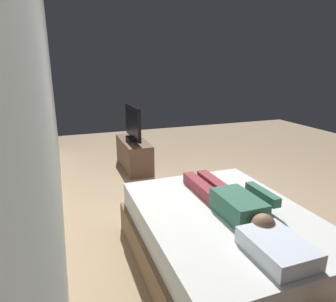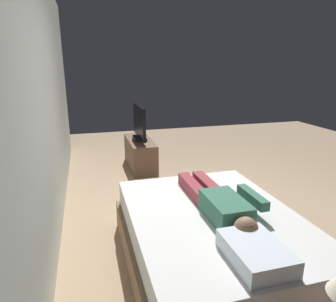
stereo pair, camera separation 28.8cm
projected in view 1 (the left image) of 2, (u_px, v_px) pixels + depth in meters
The scene contains 8 objects.
ground_plane at pixel (224, 213), 3.68m from camera, with size 10.00×10.00×0.00m, color tan.
back_wall at pixel (46, 101), 3.02m from camera, with size 6.40×0.10×2.80m, color silver.
bed at pixel (224, 240), 2.65m from camera, with size 1.94×1.45×0.54m.
pillow at pixel (277, 248), 1.97m from camera, with size 0.48×0.34×0.12m, color white.
person at pixel (231, 201), 2.60m from camera, with size 1.26×0.46×0.18m.
remote at pixel (259, 195), 2.89m from camera, with size 0.15×0.04×0.02m, color black.
tv_stand at pixel (134, 154), 5.20m from camera, with size 1.10×0.40×0.50m, color brown.
tv at pixel (133, 124), 5.05m from camera, with size 0.88×0.20×0.59m.
Camera 1 is at (-2.88, 1.78, 1.76)m, focal length 32.12 mm.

